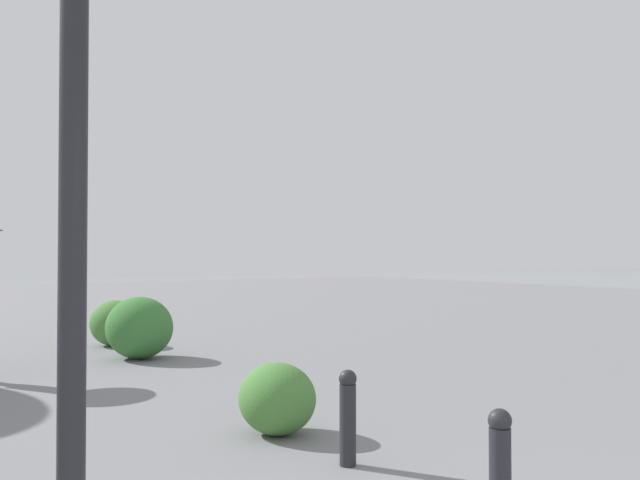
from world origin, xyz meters
name	(u,v)px	position (x,y,z in m)	size (l,w,h in m)	color
bollard_near	(500,468)	(2.16, -1.03, 0.35)	(0.13, 0.13, 0.68)	#232328
bollard_mid	(348,415)	(3.58, -1.04, 0.36)	(0.13, 0.13, 0.69)	#232328
shrub_low	(115,323)	(10.87, -1.58, 0.38)	(0.89, 0.80, 0.75)	#477F38
shrub_round	(277,399)	(4.59, -1.04, 0.30)	(0.71, 0.64, 0.60)	#477F38
shrub_wide	(139,328)	(9.29, -1.46, 0.45)	(1.06, 0.95, 0.90)	#387533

